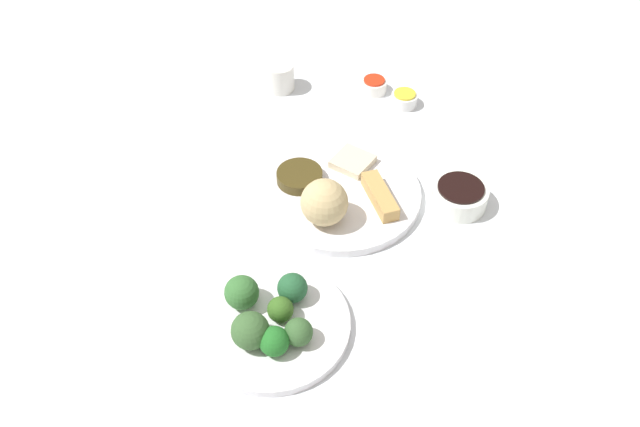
{
  "coord_description": "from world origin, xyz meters",
  "views": [
    {
      "loc": [
        -0.55,
        -0.66,
        0.84
      ],
      "look_at": [
        -0.08,
        -0.06,
        0.06
      ],
      "focal_mm": 37.69,
      "sensor_mm": 36.0,
      "label": 1
    }
  ],
  "objects_px": {
    "soy_sauce_bowl": "(459,197)",
    "sauce_ramekin_sweet_and_sour": "(374,86)",
    "broccoli_plate": "(272,324)",
    "main_plate": "(339,194)",
    "sauce_ramekin_hot_mustard": "(404,100)",
    "teacup": "(280,77)"
  },
  "relations": [
    {
      "from": "main_plate",
      "to": "sauce_ramekin_hot_mustard",
      "type": "height_order",
      "value": "sauce_ramekin_hot_mustard"
    },
    {
      "from": "soy_sauce_bowl",
      "to": "sauce_ramekin_hot_mustard",
      "type": "bearing_deg",
      "value": 64.92
    },
    {
      "from": "teacup",
      "to": "broccoli_plate",
      "type": "bearing_deg",
      "value": -127.25
    },
    {
      "from": "main_plate",
      "to": "sauce_ramekin_sweet_and_sour",
      "type": "relative_size",
      "value": 5.33
    },
    {
      "from": "soy_sauce_bowl",
      "to": "broccoli_plate",
      "type": "bearing_deg",
      "value": -178.96
    },
    {
      "from": "main_plate",
      "to": "sauce_ramekin_hot_mustard",
      "type": "xyz_separation_m",
      "value": [
        0.28,
        0.13,
        0.0
      ]
    },
    {
      "from": "soy_sauce_bowl",
      "to": "teacup",
      "type": "xyz_separation_m",
      "value": [
        -0.04,
        0.47,
        0.01
      ]
    },
    {
      "from": "broccoli_plate",
      "to": "teacup",
      "type": "height_order",
      "value": "teacup"
    },
    {
      "from": "soy_sauce_bowl",
      "to": "sauce_ramekin_sweet_and_sour",
      "type": "xyz_separation_m",
      "value": [
        0.11,
        0.34,
        -0.01
      ]
    },
    {
      "from": "main_plate",
      "to": "teacup",
      "type": "bearing_deg",
      "value": 71.09
    },
    {
      "from": "soy_sauce_bowl",
      "to": "sauce_ramekin_hot_mustard",
      "type": "height_order",
      "value": "soy_sauce_bowl"
    },
    {
      "from": "teacup",
      "to": "sauce_ramekin_hot_mustard",
      "type": "bearing_deg",
      "value": -51.27
    },
    {
      "from": "sauce_ramekin_sweet_and_sour",
      "to": "soy_sauce_bowl",
      "type": "bearing_deg",
      "value": -107.69
    },
    {
      "from": "sauce_ramekin_hot_mustard",
      "to": "sauce_ramekin_sweet_and_sour",
      "type": "relative_size",
      "value": 1.0
    },
    {
      "from": "sauce_ramekin_hot_mustard",
      "to": "sauce_ramekin_sweet_and_sour",
      "type": "distance_m",
      "value": 0.08
    },
    {
      "from": "sauce_ramekin_hot_mustard",
      "to": "teacup",
      "type": "xyz_separation_m",
      "value": [
        -0.16,
        0.2,
        0.02
      ]
    },
    {
      "from": "broccoli_plate",
      "to": "sauce_ramekin_hot_mustard",
      "type": "height_order",
      "value": "sauce_ramekin_hot_mustard"
    },
    {
      "from": "broccoli_plate",
      "to": "sauce_ramekin_hot_mustard",
      "type": "relative_size",
      "value": 4.35
    },
    {
      "from": "main_plate",
      "to": "teacup",
      "type": "distance_m",
      "value": 0.35
    },
    {
      "from": "broccoli_plate",
      "to": "soy_sauce_bowl",
      "type": "distance_m",
      "value": 0.4
    },
    {
      "from": "main_plate",
      "to": "soy_sauce_bowl",
      "type": "xyz_separation_m",
      "value": [
        0.15,
        -0.14,
        0.01
      ]
    },
    {
      "from": "soy_sauce_bowl",
      "to": "teacup",
      "type": "relative_size",
      "value": 1.59
    }
  ]
}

